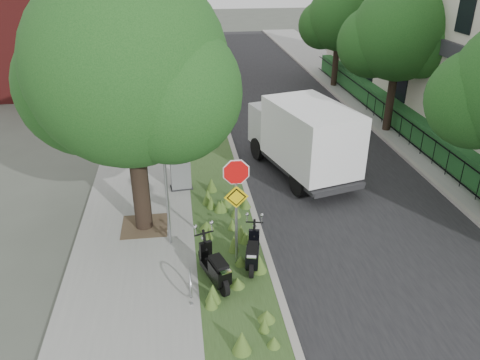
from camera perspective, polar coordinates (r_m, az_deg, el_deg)
The scene contains 20 objects.
ground at distance 12.93m, azimuth 6.20°, elevation -11.34°, with size 120.00×120.00×0.00m, color #4C5147.
sidewalk_near at distance 21.41m, azimuth -11.33°, elevation 4.52°, with size 3.50×60.00×0.12m, color gray.
verge at distance 21.39m, azimuth -3.95°, elevation 4.97°, with size 2.00×60.00×0.12m, color #2F441D.
kerb_near at distance 21.47m, azimuth -1.28°, elevation 5.13°, with size 0.20×60.00×0.13m, color #9E9991.
road at distance 22.13m, azimuth 7.81°, elevation 5.38°, with size 7.00×60.00×0.01m, color black.
kerb_far at distance 23.26m, azimuth 16.21°, elevation 5.78°, with size 0.20×60.00×0.13m, color #9E9991.
footpath_far at distance 23.98m, azimuth 19.96°, elevation 5.84°, with size 3.20×60.00×0.12m, color gray.
street_tree_main at distance 13.16m, azimuth -13.76°, elevation 12.17°, with size 6.21×5.54×7.66m.
bare_post at distance 13.02m, azimuth -9.03°, elevation -0.18°, with size 0.08×0.08×4.00m.
bike_hoop at distance 11.86m, azimuth -6.07°, elevation -12.31°, with size 0.06×0.78×0.77m.
sign_assembly at distance 11.91m, azimuth -0.46°, elevation -1.39°, with size 0.94×0.08×3.22m.
fence_far at distance 23.35m, azimuth 17.99°, elevation 7.19°, with size 0.04×24.00×1.00m.
hedge_far at distance 23.66m, azimuth 19.53°, elevation 7.20°, with size 1.00×24.00×1.10m, color #1B4C24.
brick_building at distance 32.78m, azimuth -20.75°, elevation 18.50°, with size 9.40×10.40×8.30m.
far_tree_b at distance 22.41m, azimuth 18.66°, elevation 16.16°, with size 4.83×4.31×6.56m.
far_tree_c at distance 29.79m, azimuth 11.87°, elevation 18.41°, with size 4.37×3.89×5.93m.
scooter_near at distance 12.09m, azimuth -2.90°, elevation -11.04°, with size 0.75×1.75×0.86m.
scooter_far at distance 12.68m, azimuth 1.55°, elevation -9.22°, with size 0.57×1.61×0.78m.
box_truck at distance 17.70m, azimuth 7.72°, elevation 5.43°, with size 3.41×5.77×2.45m.
utility_cabinet at distance 16.78m, azimuth -7.24°, elevation 0.58°, with size 0.82×0.59×1.04m.
Camera 1 is at (-2.72, -9.86, 7.91)m, focal length 35.00 mm.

